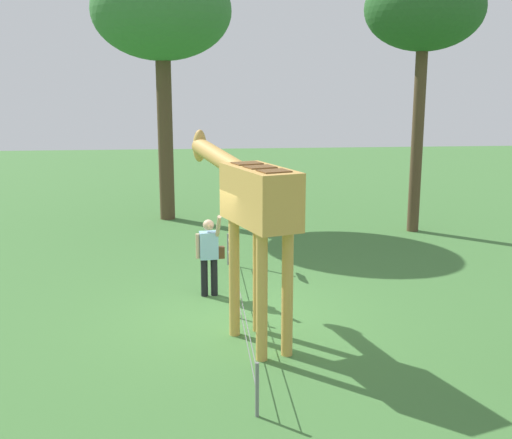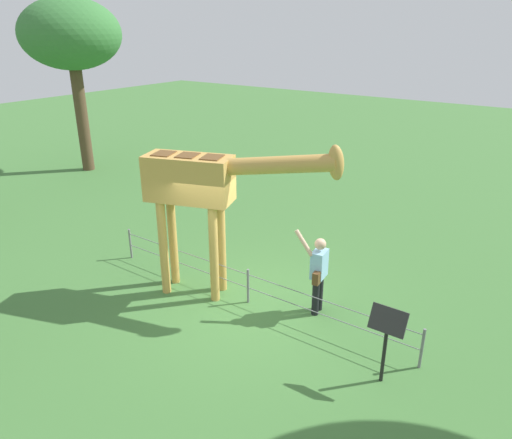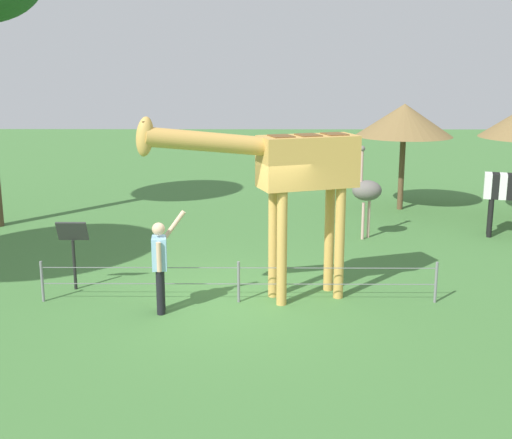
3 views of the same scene
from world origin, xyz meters
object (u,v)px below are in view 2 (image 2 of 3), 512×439
Objects in this scene: tree_west at (71,36)px; giraffe at (205,188)px; visitor at (318,271)px; info_sign at (387,330)px.

giraffe is at bearing -24.04° from tree_west.
visitor is 13.27m from tree_west.
tree_west is (-9.88, 4.41, 2.55)m from giraffe.
info_sign is (13.88, -4.91, -3.93)m from tree_west.
giraffe reaches higher than info_sign.
giraffe is at bearing 172.89° from info_sign.
visitor is 0.28× the size of tree_west.
tree_west reaches higher than info_sign.
info_sign is (1.79, -1.15, 0.05)m from visitor.
visitor is at bearing -17.26° from tree_west.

